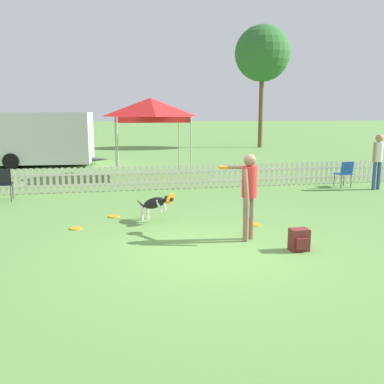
# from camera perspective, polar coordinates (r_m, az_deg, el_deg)

# --- Properties ---
(ground_plane) EXTENTS (240.00, 240.00, 0.00)m
(ground_plane) POSITION_cam_1_polar(r_m,az_deg,el_deg) (7.58, 3.24, -7.68)
(ground_plane) COLOR #5B8C42
(handler_person) EXTENTS (0.61, 1.08, 1.63)m
(handler_person) POSITION_cam_1_polar(r_m,az_deg,el_deg) (7.99, 7.45, 0.71)
(handler_person) COLOR #8C664C
(handler_person) RESTS_ON ground_plane
(leaping_dog) EXTENTS (0.85, 0.91, 0.70)m
(leaping_dog) POSITION_cam_1_polar(r_m,az_deg,el_deg) (9.38, -4.86, -1.48)
(leaping_dog) COLOR black
(leaping_dog) RESTS_ON ground_plane
(frisbee_near_handler) EXTENTS (0.25, 0.25, 0.02)m
(frisbee_near_handler) POSITION_cam_1_polar(r_m,az_deg,el_deg) (9.20, -15.20, -4.69)
(frisbee_near_handler) COLOR orange
(frisbee_near_handler) RESTS_ON ground_plane
(frisbee_near_dog) EXTENTS (0.25, 0.25, 0.02)m
(frisbee_near_dog) POSITION_cam_1_polar(r_m,az_deg,el_deg) (9.26, 8.33, -4.33)
(frisbee_near_dog) COLOR orange
(frisbee_near_dog) RESTS_ON ground_plane
(frisbee_midfield) EXTENTS (0.25, 0.25, 0.02)m
(frisbee_midfield) POSITION_cam_1_polar(r_m,az_deg,el_deg) (10.05, -10.36, -3.20)
(frisbee_midfield) COLOR orange
(frisbee_midfield) RESTS_ON ground_plane
(backpack_on_grass) EXTENTS (0.32, 0.27, 0.39)m
(backpack_on_grass) POSITION_cam_1_polar(r_m,az_deg,el_deg) (7.70, 14.11, -6.21)
(backpack_on_grass) COLOR maroon
(backpack_on_grass) RESTS_ON ground_plane
(picket_fence) EXTENTS (27.74, 0.04, 0.77)m
(picket_fence) POSITION_cam_1_polar(r_m,az_deg,el_deg) (13.35, -3.37, 1.96)
(picket_fence) COLOR beige
(picket_fence) RESTS_ON ground_plane
(folding_chair_blue_left) EXTENTS (0.48, 0.50, 0.84)m
(folding_chair_blue_left) POSITION_cam_1_polar(r_m,az_deg,el_deg) (14.55, 19.71, 2.55)
(folding_chair_blue_left) COLOR #333338
(folding_chair_blue_left) RESTS_ON ground_plane
(folding_chair_center) EXTENTS (0.50, 0.52, 0.90)m
(folding_chair_center) POSITION_cam_1_polar(r_m,az_deg,el_deg) (12.58, -23.93, 1.26)
(folding_chair_center) COLOR #333338
(folding_chair_center) RESTS_ON ground_plane
(canopy_tent_main) EXTENTS (2.54, 2.54, 2.90)m
(canopy_tent_main) POSITION_cam_1_polar(r_m,az_deg,el_deg) (15.78, -5.56, 10.81)
(canopy_tent_main) COLOR #B2B2B2
(canopy_tent_main) RESTS_ON ground_plane
(spectator_standing) EXTENTS (0.41, 0.27, 1.72)m
(spectator_standing) POSITION_cam_1_polar(r_m,az_deg,el_deg) (14.45, 23.56, 4.42)
(spectator_standing) COLOR #334C7A
(spectator_standing) RESTS_ON ground_plane
(equipment_trailer) EXTENTS (6.08, 2.76, 2.39)m
(equipment_trailer) POSITION_cam_1_polar(r_m,az_deg,el_deg) (20.69, -20.54, 6.79)
(equipment_trailer) COLOR silver
(equipment_trailer) RESTS_ON ground_plane
(tree_left_grove) EXTENTS (3.73, 3.73, 8.19)m
(tree_left_grove) POSITION_cam_1_polar(r_m,az_deg,el_deg) (30.63, 9.38, 17.72)
(tree_left_grove) COLOR brown
(tree_left_grove) RESTS_ON ground_plane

